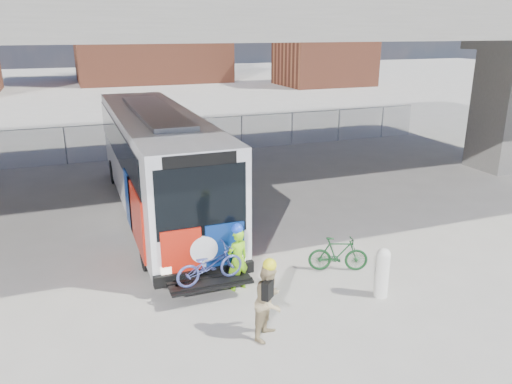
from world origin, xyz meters
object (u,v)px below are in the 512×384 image
bus (157,154)px  bike_parked (338,254)px  cyclist_tan (269,300)px  cyclist_hivis (238,258)px  bollard (382,271)px

bus → bike_parked: bus is taller
bus → bike_parked: 7.48m
cyclist_tan → bike_parked: size_ratio=1.13×
cyclist_hivis → bollard: bearing=137.8°
bus → bike_parked: size_ratio=8.08×
cyclist_hivis → cyclist_tan: cyclist_tan is taller
bus → bollard: bus is taller
bus → cyclist_tan: 8.61m
cyclist_tan → bike_parked: 3.63m
bus → bollard: bearing=-63.5°
cyclist_tan → bollard: bearing=-32.9°
bus → cyclist_tan: bearing=-85.0°
cyclist_hivis → bike_parked: 2.88m
bus → bike_parked: (3.65, -6.33, -1.63)m
bollard → cyclist_hivis: 3.54m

